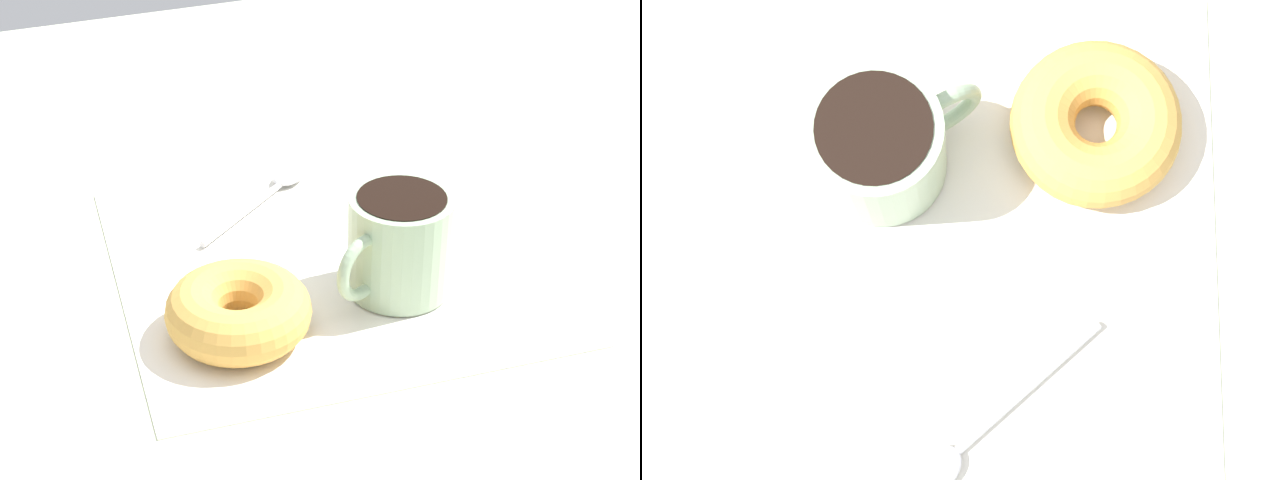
{
  "view_description": "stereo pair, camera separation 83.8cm",
  "coord_description": "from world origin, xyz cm",
  "views": [
    {
      "loc": [
        25.67,
        65.43,
        46.64
      ],
      "look_at": [
        0.49,
        -0.03,
        2.3
      ],
      "focal_mm": 60.0,
      "sensor_mm": 36.0,
      "label": 1
    },
    {
      "loc": [
        -0.24,
        -12.32,
        63.94
      ],
      "look_at": [
        0.49,
        -0.03,
        2.3
      ],
      "focal_mm": 60.0,
      "sensor_mm": 36.0,
      "label": 2
    }
  ],
  "objects": [
    {
      "name": "coffee_cup",
      "position": [
        -3.6,
        5.42,
        4.36
      ],
      "size": [
        10.3,
        7.78,
        7.85
      ],
      "color": "#9EB793",
      "rests_on": "napkin"
    },
    {
      "name": "donut",
      "position": [
        9.19,
        6.61,
        2.28
      ],
      "size": [
        10.41,
        10.41,
        3.95
      ],
      "primitive_type": "torus",
      "color": "gold",
      "rests_on": "napkin"
    },
    {
      "name": "spoon",
      "position": [
        0.16,
        -11.86,
        0.7
      ],
      "size": [
        12.54,
        10.25,
        0.9
      ],
      "color": "silver",
      "rests_on": "napkin"
    },
    {
      "name": "napkin",
      "position": [
        0.49,
        -0.03,
        0.15
      ],
      "size": [
        34.49,
        34.49,
        0.3
      ],
      "primitive_type": "cube",
      "rotation": [
        0.0,
        0.0,
        -0.07
      ],
      "color": "white",
      "rests_on": "ground_plane"
    },
    {
      "name": "ground_plane",
      "position": [
        0.0,
        0.0,
        -1.0
      ],
      "size": [
        120.0,
        120.0,
        2.0
      ],
      "primitive_type": "cube",
      "color": "beige"
    }
  ]
}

